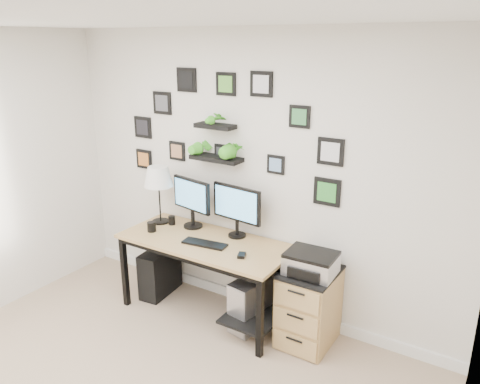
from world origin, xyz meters
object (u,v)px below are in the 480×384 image
Objects in this scene: pc_tower_black at (160,271)px; desk at (211,252)px; table_lamp at (158,178)px; file_cabinet at (308,307)px; monitor_left at (192,199)px; pc_tower_grey at (253,302)px; printer at (311,263)px; monitor_right at (237,207)px; mug at (152,227)px.

desk is at bearing -7.63° from pc_tower_black.
table_lamp is 1.86m from file_cabinet.
monitor_left is at bearing 16.92° from pc_tower_black.
monitor_left is 1.47m from file_cabinet.
monitor_left is 1.12m from pc_tower_grey.
table_lamp reaches higher than desk.
monitor_left is 1.02× the size of pc_tower_black.
printer is (1.64, 0.01, 0.52)m from pc_tower_black.
table_lamp is 1.40× the size of printer.
monitor_right is (0.16, 0.19, 0.41)m from desk.
pc_tower_black is 1.16× the size of printer.
pc_tower_grey is 1.23× the size of printer.
desk is 0.90m from table_lamp.
printer is at bearing -11.44° from monitor_right.
pc_tower_black is at bearing -178.66° from file_cabinet.
monitor_left is at bearing 175.53° from file_cabinet.
pc_tower_grey is (0.45, 0.01, -0.39)m from desk.
monitor_right is at bearing 170.50° from file_cabinet.
monitor_right is at bearing 6.86° from table_lamp.
monitor_right is 0.91× the size of table_lamp.
pc_tower_grey is at bearing -174.82° from file_cabinet.
table_lamp is 1.49m from pc_tower_grey.
file_cabinet is (1.55, 0.19, -0.46)m from mug.
desk is 0.59m from pc_tower_grey.
table_lamp is 1.71m from printer.
monitor_left reaches higher than pc_tower_black.
pc_tower_grey is (0.29, -0.18, -0.80)m from monitor_right.
mug is 0.23× the size of printer.
table_lamp reaches higher than monitor_right.
table_lamp is 6.11× the size of mug.
pc_tower_black is 0.71× the size of file_cabinet.
pc_tower_grey is 0.76× the size of file_cabinet.
desk reaches higher than pc_tower_black.
desk is 0.99m from printer.
printer is at bearing 1.60° from desk.
desk is at bearing -176.54° from file_cabinet.
monitor_right is at bearing 147.72° from pc_tower_grey.
desk is 3.06× the size of monitor_right.
desk is 3.29× the size of monitor_left.
mug reaches higher than pc_tower_black.
monitor_left reaches higher than file_cabinet.
monitor_right is 0.86m from table_lamp.
monitor_right is 1.03× the size of pc_tower_grey.
printer is (0.98, 0.03, 0.14)m from desk.
file_cabinet is (1.62, 0.04, 0.10)m from pc_tower_black.
printer is (0.82, -0.17, -0.28)m from monitor_right.
pc_tower_grey is (1.04, 0.15, -0.56)m from mug.
desk is at bearing -7.76° from table_lamp.
file_cabinet is at bearing -1.18° from table_lamp.
table_lamp is at bearing -169.08° from monitor_left.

